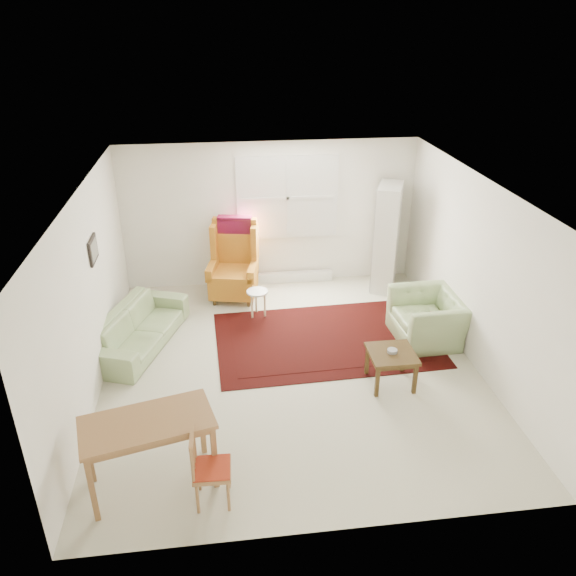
{
  "coord_description": "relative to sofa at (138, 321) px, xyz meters",
  "views": [
    {
      "loc": [
        -0.85,
        -6.38,
        4.37
      ],
      "look_at": [
        0.0,
        0.3,
        1.05
      ],
      "focal_mm": 35.0,
      "sensor_mm": 36.0,
      "label": 1
    }
  ],
  "objects": [
    {
      "name": "sofa",
      "position": [
        0.0,
        0.0,
        0.0
      ],
      "size": [
        1.37,
        2.08,
        0.78
      ],
      "primitive_type": "imported",
      "rotation": [
        0.0,
        0.0,
        1.23
      ],
      "color": "#8EA66F",
      "rests_on": "ground"
    },
    {
      "name": "room",
      "position": [
        2.12,
        -0.62,
        0.86
      ],
      "size": [
        5.04,
        5.54,
        2.51
      ],
      "color": "beige",
      "rests_on": "ground"
    },
    {
      "name": "coffee_table",
      "position": [
        3.33,
        -1.39,
        -0.15
      ],
      "size": [
        0.59,
        0.59,
        0.48
      ],
      "primitive_type": null,
      "rotation": [
        0.0,
        0.0,
        0.0
      ],
      "color": "#463115",
      "rests_on": "ground"
    },
    {
      "name": "cabinet",
      "position": [
        4.05,
        1.44,
        0.53
      ],
      "size": [
        0.63,
        0.83,
        1.84
      ],
      "primitive_type": null,
      "rotation": [
        0.0,
        0.0,
        -0.38
      ],
      "color": "white",
      "rests_on": "ground"
    },
    {
      "name": "desk_chair",
      "position": [
        1.04,
        -3.07,
        0.03
      ],
      "size": [
        0.38,
        0.38,
        0.84
      ],
      "primitive_type": null,
      "rotation": [
        0.0,
        0.0,
        1.54
      ],
      "color": "#986A3D",
      "rests_on": "ground"
    },
    {
      "name": "stool",
      "position": [
        1.76,
        0.64,
        -0.17
      ],
      "size": [
        0.44,
        0.44,
        0.45
      ],
      "primitive_type": null,
      "rotation": [
        0.0,
        0.0,
        -0.39
      ],
      "color": "white",
      "rests_on": "ground"
    },
    {
      "name": "rug",
      "position": [
        2.71,
        -0.21,
        -0.38
      ],
      "size": [
        3.29,
        2.18,
        0.03
      ],
      "primitive_type": null,
      "rotation": [
        0.0,
        0.0,
        0.04
      ],
      "color": "black",
      "rests_on": "ground"
    },
    {
      "name": "desk",
      "position": [
        0.43,
        -2.77,
        0.01
      ],
      "size": [
        1.39,
        0.93,
        0.81
      ],
      "primitive_type": null,
      "rotation": [
        0.0,
        0.0,
        0.24
      ],
      "color": "#986A3D",
      "rests_on": "ground"
    },
    {
      "name": "wingback_chair",
      "position": [
        1.42,
        1.32,
        0.28
      ],
      "size": [
        0.92,
        0.96,
        1.34
      ],
      "primitive_type": null,
      "rotation": [
        0.0,
        0.0,
        -0.2
      ],
      "color": "#C1771D",
      "rests_on": "ground"
    },
    {
      "name": "armchair",
      "position": [
        4.2,
        -0.36,
        0.03
      ],
      "size": [
        1.0,
        1.12,
        0.83
      ],
      "primitive_type": "imported",
      "rotation": [
        0.0,
        0.0,
        -1.51
      ],
      "color": "#8EA66F",
      "rests_on": "ground"
    }
  ]
}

